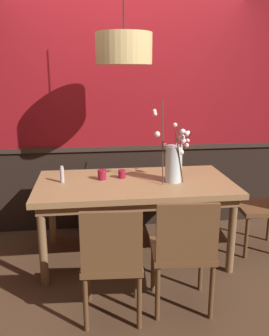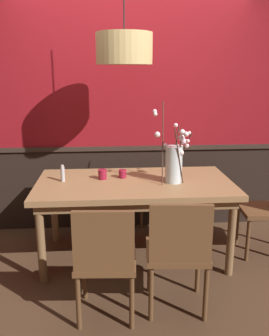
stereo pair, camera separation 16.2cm
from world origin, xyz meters
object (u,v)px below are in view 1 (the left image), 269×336
chair_far_side_left (99,182)px  chair_head_east_end (269,200)px  chair_far_side_right (152,180)px  candle_holder_nearer_center (102,175)px  vase_with_blossoms (174,162)px  pendant_lamp (124,49)px  condiment_bottle (62,175)px  chair_near_side_right (184,248)px  chair_near_side_left (112,258)px  dining_table (134,190)px  candle_holder_nearer_edge (122,174)px

chair_far_side_left → chair_head_east_end: bearing=-28.1°
chair_far_side_right → candle_holder_nearer_center: bearing=-127.4°
vase_with_blossoms → pendant_lamp: size_ratio=0.85×
chair_head_east_end → pendant_lamp: pendant_lamp is taller
chair_head_east_end → condiment_bottle: size_ratio=6.09×
candle_holder_nearer_center → chair_near_side_right: bearing=-60.2°
pendant_lamp → vase_with_blossoms: bearing=-16.1°
candle_holder_nearer_center → condiment_bottle: size_ratio=0.60×
chair_near_side_left → chair_head_east_end: size_ratio=0.93×
dining_table → chair_head_east_end: 1.35m
candle_holder_nearer_center → condiment_bottle: (-0.37, -0.05, 0.03)m
candle_holder_nearer_center → pendant_lamp: pendant_lamp is taller
chair_far_side_left → chair_near_side_right: bearing=-72.1°
chair_far_side_right → condiment_bottle: 1.36m
dining_table → candle_holder_nearer_edge: size_ratio=23.16×
chair_near_side_right → chair_head_east_end: 1.38m
chair_near_side_left → vase_with_blossoms: vase_with_blossoms is taller
chair_far_side_left → candle_holder_nearer_edge: size_ratio=11.23×
chair_head_east_end → pendant_lamp: (-1.43, 0.10, 1.42)m
chair_head_east_end → vase_with_blossoms: (-0.98, -0.03, 0.43)m
chair_near_side_left → condiment_bottle: (-0.39, 0.96, 0.34)m
dining_table → chair_far_side_right: (0.32, 0.91, -0.19)m
chair_near_side_left → candle_holder_nearer_center: 1.06m
chair_far_side_right → chair_head_east_end: size_ratio=0.92×
chair_far_side_right → condiment_bottle: condiment_bottle is taller
chair_far_side_left → chair_far_side_right: bearing=3.9°
chair_near_side_right → candle_holder_nearer_center: (-0.55, 0.96, 0.30)m
vase_with_blossoms → pendant_lamp: bearing=163.9°
chair_near_side_right → candle_holder_nearer_edge: 1.10m
chair_far_side_right → pendant_lamp: size_ratio=1.02×
dining_table → chair_far_side_right: bearing=70.4°
chair_far_side_right → pendant_lamp: bearing=-116.2°
dining_table → pendant_lamp: (-0.08, 0.08, 1.27)m
chair_far_side_left → vase_with_blossoms: bearing=-53.9°
chair_far_side_left → candle_holder_nearer_center: chair_far_side_left is taller
candle_holder_nearer_edge → pendant_lamp: 1.14m
chair_near_side_right → pendant_lamp: (-0.34, 0.95, 1.43)m
chair_head_east_end → condiment_bottle: (-2.01, 0.06, 0.32)m
candle_holder_nearer_center → candle_holder_nearer_edge: candle_holder_nearer_center is taller
chair_head_east_end → vase_with_blossoms: vase_with_blossoms is taller
candle_holder_nearer_edge → chair_far_side_right: bearing=61.2°
chair_far_side_left → dining_table: bearing=-70.4°
dining_table → chair_far_side_left: (-0.31, 0.87, -0.18)m
chair_far_side_left → candle_holder_nearer_edge: (0.20, -0.74, 0.31)m
dining_table → chair_head_east_end: bearing=-0.7°
dining_table → candle_holder_nearer_edge: 0.21m
chair_head_east_end → pendant_lamp: bearing=176.2°
vase_with_blossoms → pendant_lamp: 1.10m
chair_far_side_left → chair_near_side_right: size_ratio=0.97×
dining_table → chair_far_side_right: chair_far_side_right is taller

